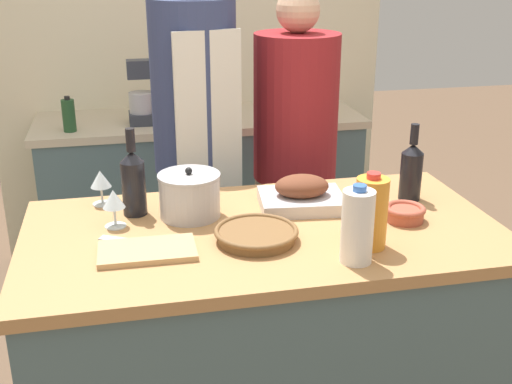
{
  "coord_description": "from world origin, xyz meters",
  "views": [
    {
      "loc": [
        -0.43,
        -1.84,
        1.75
      ],
      "look_at": [
        0.0,
        0.12,
        0.99
      ],
      "focal_mm": 45.0,
      "sensor_mm": 36.0,
      "label": 1
    }
  ],
  "objects": [
    {
      "name": "person_cook_aproned",
      "position": [
        -0.12,
        0.8,
        0.99
      ],
      "size": [
        0.36,
        0.38,
        1.78
      ],
      "rotation": [
        0.0,
        0.0,
        0.22
      ],
      "color": "beige",
      "rests_on": "ground_plane"
    },
    {
      "name": "wine_glass_right",
      "position": [
        -0.47,
        0.11,
        1.0
      ],
      "size": [
        0.07,
        0.07,
        0.13
      ],
      "color": "silver",
      "rests_on": "kitchen_island"
    },
    {
      "name": "knife_chef",
      "position": [
        -0.42,
        -0.02,
        0.91
      ],
      "size": [
        0.19,
        0.13,
        0.01
      ],
      "color": "#B7B7BC",
      "rests_on": "kitchen_island"
    },
    {
      "name": "back_wall",
      "position": [
        0.0,
        1.93,
        1.27
      ],
      "size": [
        2.27,
        0.1,
        2.55
      ],
      "color": "beige",
      "rests_on": "ground_plane"
    },
    {
      "name": "milk_jug",
      "position": [
        0.21,
        -0.28,
        1.02
      ],
      "size": [
        0.09,
        0.09,
        0.23
      ],
      "color": "white",
      "rests_on": "kitchen_island"
    },
    {
      "name": "kitchen_island",
      "position": [
        0.0,
        0.0,
        0.46
      ],
      "size": [
        1.54,
        0.81,
        0.91
      ],
      "color": "#4C666B",
      "rests_on": "ground_plane"
    },
    {
      "name": "stand_mixer",
      "position": [
        -0.29,
        1.49,
        1.03
      ],
      "size": [
        0.18,
        0.14,
        0.33
      ],
      "color": "#333842",
      "rests_on": "back_counter"
    },
    {
      "name": "back_counter",
      "position": [
        0.0,
        1.58,
        0.45
      ],
      "size": [
        1.77,
        0.6,
        0.89
      ],
      "color": "#4C666B",
      "rests_on": "ground_plane"
    },
    {
      "name": "mixing_bowl",
      "position": [
        0.47,
        -0.04,
        0.94
      ],
      "size": [
        0.14,
        0.14,
        0.05
      ],
      "color": "#A84C38",
      "rests_on": "kitchen_island"
    },
    {
      "name": "cutting_board",
      "position": [
        -0.38,
        -0.11,
        0.92
      ],
      "size": [
        0.29,
        0.17,
        0.02
      ],
      "color": "tan",
      "rests_on": "kitchen_island"
    },
    {
      "name": "juice_jug",
      "position": [
        0.28,
        -0.2,
        1.02
      ],
      "size": [
        0.1,
        0.1,
        0.24
      ],
      "color": "orange",
      "rests_on": "kitchen_island"
    },
    {
      "name": "condiment_bottle_short",
      "position": [
        0.68,
        1.47,
        0.95
      ],
      "size": [
        0.05,
        0.05,
        0.13
      ],
      "color": "#B28E2D",
      "rests_on": "back_counter"
    },
    {
      "name": "person_cook_guest",
      "position": [
        0.34,
        0.84,
        0.88
      ],
      "size": [
        0.38,
        0.38,
        1.61
      ],
      "rotation": [
        0.0,
        0.0,
        0.31
      ],
      "color": "beige",
      "rests_on": "ground_plane"
    },
    {
      "name": "wine_bottle_green",
      "position": [
        0.57,
        0.14,
        1.02
      ],
      "size": [
        0.08,
        0.08,
        0.28
      ],
      "color": "black",
      "rests_on": "kitchen_island"
    },
    {
      "name": "roasting_pan",
      "position": [
        0.17,
        0.15,
        0.96
      ],
      "size": [
        0.31,
        0.25,
        0.12
      ],
      "color": "#BCBCC1",
      "rests_on": "kitchen_island"
    },
    {
      "name": "wine_glass_left",
      "position": [
        -0.51,
        0.32,
        1.0
      ],
      "size": [
        0.07,
        0.07,
        0.13
      ],
      "color": "silver",
      "rests_on": "kitchen_island"
    },
    {
      "name": "wine_bottle_dark",
      "position": [
        -0.4,
        0.21,
        1.03
      ],
      "size": [
        0.08,
        0.08,
        0.3
      ],
      "color": "black",
      "rests_on": "kitchen_island"
    },
    {
      "name": "stock_pot",
      "position": [
        -0.22,
        0.15,
        0.99
      ],
      "size": [
        0.21,
        0.21,
        0.17
      ],
      "color": "#B7B7BC",
      "rests_on": "kitchen_island"
    },
    {
      "name": "wicker_basket",
      "position": [
        -0.04,
        -0.09,
        0.93
      ],
      "size": [
        0.26,
        0.26,
        0.04
      ],
      "color": "brown",
      "rests_on": "kitchen_island"
    },
    {
      "name": "condiment_bottle_tall",
      "position": [
        -0.68,
        1.42,
        0.97
      ],
      "size": [
        0.06,
        0.06,
        0.18
      ],
      "color": "#234C28",
      "rests_on": "back_counter"
    }
  ]
}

